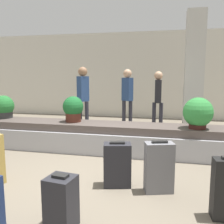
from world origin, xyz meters
TOP-DOWN VIEW (x-y plane):
  - ground_plane at (0.00, 0.00)m, footprint 18.00×18.00m
  - back_wall at (0.00, 6.03)m, footprint 18.00×0.06m
  - carousel at (0.00, 1.63)m, footprint 8.28×0.87m
  - pillar at (1.76, 3.27)m, footprint 0.46×0.46m
  - suitcase_3 at (0.08, -1.15)m, footprint 0.32×0.32m
  - suitcase_4 at (0.45, -0.01)m, footprint 0.44×0.33m
  - suitcase_5 at (1.05, -0.07)m, footprint 0.43×0.31m
  - potted_plant_0 at (-0.88, 1.67)m, footprint 0.45×0.45m
  - potted_plant_1 at (1.71, 1.51)m, footprint 0.57×0.57m
  - potted_plant_2 at (-2.70, 1.77)m, footprint 0.50×0.50m
  - traveler_0 at (0.86, 3.84)m, footprint 0.31×0.33m
  - traveler_1 at (-1.19, 3.22)m, footprint 0.31×0.37m
  - traveler_2 at (-0.05, 3.92)m, footprint 0.36×0.34m

SIDE VIEW (x-z plane):
  - ground_plane at x=0.00m, z-range 0.00..0.00m
  - carousel at x=0.00m, z-range -0.01..0.58m
  - suitcase_3 at x=0.08m, z-range -0.01..0.59m
  - suitcase_4 at x=0.45m, z-range -0.01..0.66m
  - suitcase_5 at x=1.05m, z-range -0.01..0.72m
  - potted_plant_2 at x=-2.70m, z-range 0.58..1.12m
  - potted_plant_0 at x=-0.88m, z-range 0.60..1.17m
  - potted_plant_1 at x=1.71m, z-range 0.59..1.20m
  - traveler_0 at x=0.86m, z-range 0.17..1.90m
  - traveler_2 at x=-0.05m, z-range 0.19..1.98m
  - traveler_1 at x=-1.19m, z-range 0.20..2.04m
  - back_wall at x=0.00m, z-range 0.00..3.20m
  - pillar at x=1.76m, z-range 0.00..3.20m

